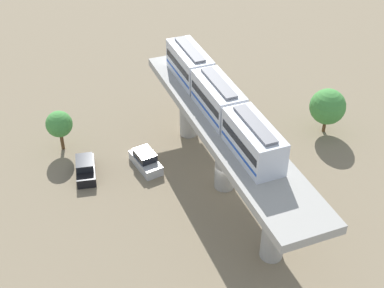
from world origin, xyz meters
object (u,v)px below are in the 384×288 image
at_px(tree_mid_lot, 328,107).
at_px(train, 218,98).
at_px(parked_car_black, 86,169).
at_px(tree_near_viaduct, 59,124).
at_px(parked_car_silver, 146,161).

bearing_deg(tree_mid_lot, train, -170.47).
relative_size(parked_car_black, tree_mid_lot, 0.87).
bearing_deg(tree_mid_lot, tree_near_viaduct, 164.95).
bearing_deg(tree_mid_lot, parked_car_black, 175.16).
height_order(train, parked_car_black, train).
xyz_separation_m(parked_car_silver, tree_mid_lot, (19.92, -1.23, 2.44)).
relative_size(parked_car_silver, tree_near_viaduct, 0.99).
bearing_deg(parked_car_silver, train, -39.48).
height_order(parked_car_silver, tree_mid_lot, tree_mid_lot).
distance_m(train, parked_car_silver, 10.58).
height_order(tree_near_viaduct, tree_mid_lot, tree_mid_lot).
xyz_separation_m(train, parked_car_silver, (-6.06, 3.56, -7.91)).
bearing_deg(train, parked_car_silver, 149.58).
distance_m(parked_car_silver, tree_mid_lot, 20.11).
bearing_deg(tree_mid_lot, parked_car_silver, 176.47).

